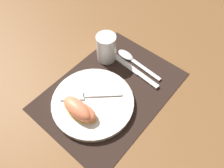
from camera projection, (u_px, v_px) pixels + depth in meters
name	position (u px, v px, depth m)	size (l,w,h in m)	color
ground_plane	(111.00, 91.00, 0.72)	(3.00, 3.00, 0.00)	brown
placemat	(111.00, 90.00, 0.72)	(0.46, 0.33, 0.00)	black
plate	(93.00, 102.00, 0.68)	(0.26, 0.26, 0.02)	white
juice_glass	(106.00, 49.00, 0.76)	(0.07, 0.07, 0.10)	silver
knife	(135.00, 71.00, 0.76)	(0.03, 0.21, 0.01)	silver
spoon	(131.00, 59.00, 0.79)	(0.04, 0.19, 0.01)	silver
fork	(87.00, 96.00, 0.68)	(0.15, 0.15, 0.00)	silver
citrus_wedge_0	(78.00, 109.00, 0.63)	(0.06, 0.11, 0.04)	#F4DB84
citrus_wedge_1	(82.00, 112.00, 0.63)	(0.07, 0.10, 0.03)	#F4DB84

